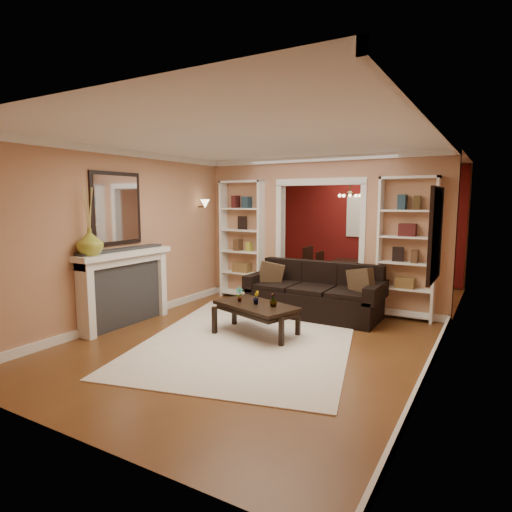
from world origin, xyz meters
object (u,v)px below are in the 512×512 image
Objects in this scene: bookshelf_left at (242,240)px; coffee_table at (256,319)px; dining_table at (348,277)px; sofa at (314,290)px; bookshelf_right at (407,249)px; fireplace at (126,289)px.

coffee_table is at bearing -53.83° from bookshelf_left.
sofa is at bearing -175.87° from dining_table.
coffee_table is 2.59m from bookshelf_left.
bookshelf_left and bookshelf_right have the same top height.
fireplace is (-2.29, -1.95, 0.14)m from sofa.
bookshelf_right is 4.47m from fireplace.
bookshelf_right reaches higher than coffee_table.
bookshelf_left is 3.10m from bookshelf_right.
fireplace is at bearing 153.74° from dining_table.
sofa is at bearing -156.76° from bookshelf_right.
coffee_table is 0.70× the size of fireplace.
fireplace reaches higher than dining_table.
bookshelf_left is (-1.43, 1.95, 0.92)m from coffee_table.
sofa is at bearing 40.42° from fireplace.
dining_table is (-0.17, 2.35, -0.15)m from sofa.
sofa is 1.39× the size of dining_table.
bookshelf_left reaches higher than coffee_table.
coffee_table is 2.73m from bookshelf_right.
bookshelf_left is at bearing 77.95° from fireplace.
bookshelf_left is 1.35× the size of fireplace.
bookshelf_right is at bearing 67.75° from coffee_table.
bookshelf_left is 2.52m from dining_table.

